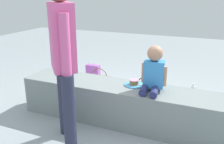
{
  "coord_description": "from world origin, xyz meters",
  "views": [
    {
      "loc": [
        0.83,
        -2.39,
        1.45
      ],
      "look_at": [
        -0.08,
        -0.29,
        0.7
      ],
      "focal_mm": 39.22,
      "sensor_mm": 36.0,
      "label": 1
    }
  ],
  "objects_px": {
    "cake_box_white": "(69,87)",
    "handbag_black_leather": "(144,94)",
    "gift_bag": "(93,72)",
    "water_bottle_near_gift": "(162,91)",
    "handbag_brown_canvas": "(100,82)",
    "child_seated": "(153,71)",
    "party_cup_red": "(152,81)",
    "water_bottle_far_side": "(193,91)",
    "cake_plate": "(134,83)",
    "adult_standing": "(63,48)"
  },
  "relations": [
    {
      "from": "gift_bag",
      "to": "handbag_black_leather",
      "type": "distance_m",
      "value": 1.24
    },
    {
      "from": "cake_plate",
      "to": "child_seated",
      "type": "bearing_deg",
      "value": -16.45
    },
    {
      "from": "adult_standing",
      "to": "handbag_black_leather",
      "type": "xyz_separation_m",
      "value": [
        0.45,
        1.18,
        -0.83
      ]
    },
    {
      "from": "gift_bag",
      "to": "water_bottle_far_side",
      "type": "xyz_separation_m",
      "value": [
        1.68,
        -0.15,
        -0.03
      ]
    },
    {
      "from": "child_seated",
      "to": "gift_bag",
      "type": "xyz_separation_m",
      "value": [
        -1.33,
        1.18,
        -0.53
      ]
    },
    {
      "from": "water_bottle_far_side",
      "to": "handbag_black_leather",
      "type": "height_order",
      "value": "handbag_black_leather"
    },
    {
      "from": "handbag_black_leather",
      "to": "adult_standing",
      "type": "bearing_deg",
      "value": -110.84
    },
    {
      "from": "party_cup_red",
      "to": "cake_box_white",
      "type": "xyz_separation_m",
      "value": [
        -1.07,
        -0.78,
        0.01
      ]
    },
    {
      "from": "water_bottle_near_gift",
      "to": "handbag_brown_canvas",
      "type": "bearing_deg",
      "value": -176.09
    },
    {
      "from": "gift_bag",
      "to": "handbag_brown_canvas",
      "type": "bearing_deg",
      "value": -50.85
    },
    {
      "from": "cake_plate",
      "to": "water_bottle_far_side",
      "type": "bearing_deg",
      "value": 59.05
    },
    {
      "from": "adult_standing",
      "to": "handbag_brown_canvas",
      "type": "xyz_separation_m",
      "value": [
        -0.31,
        1.38,
        -0.85
      ]
    },
    {
      "from": "water_bottle_near_gift",
      "to": "handbag_black_leather",
      "type": "xyz_separation_m",
      "value": [
        -0.19,
        -0.26,
        0.04
      ]
    },
    {
      "from": "child_seated",
      "to": "water_bottle_far_side",
      "type": "height_order",
      "value": "child_seated"
    },
    {
      "from": "child_seated",
      "to": "adult_standing",
      "type": "xyz_separation_m",
      "value": [
        -0.69,
        -0.6,
        0.31
      ]
    },
    {
      "from": "cake_box_white",
      "to": "water_bottle_far_side",
      "type": "bearing_deg",
      "value": 16.27
    },
    {
      "from": "cake_plate",
      "to": "cake_box_white",
      "type": "relative_size",
      "value": 0.67
    },
    {
      "from": "water_bottle_near_gift",
      "to": "handbag_brown_canvas",
      "type": "height_order",
      "value": "handbag_brown_canvas"
    },
    {
      "from": "cake_plate",
      "to": "handbag_brown_canvas",
      "type": "height_order",
      "value": "cake_plate"
    },
    {
      "from": "cake_plate",
      "to": "party_cup_red",
      "type": "distance_m",
      "value": 1.3
    },
    {
      "from": "child_seated",
      "to": "handbag_brown_canvas",
      "type": "distance_m",
      "value": 1.38
    },
    {
      "from": "party_cup_red",
      "to": "cake_box_white",
      "type": "bearing_deg",
      "value": -143.97
    },
    {
      "from": "water_bottle_far_side",
      "to": "cake_box_white",
      "type": "distance_m",
      "value": 1.81
    },
    {
      "from": "adult_standing",
      "to": "water_bottle_far_side",
      "type": "distance_m",
      "value": 2.12
    },
    {
      "from": "child_seated",
      "to": "handbag_black_leather",
      "type": "bearing_deg",
      "value": 113.05
    },
    {
      "from": "gift_bag",
      "to": "water_bottle_near_gift",
      "type": "relative_size",
      "value": 1.33
    },
    {
      "from": "cake_box_white",
      "to": "handbag_brown_canvas",
      "type": "xyz_separation_m",
      "value": [
        0.39,
        0.26,
        0.05
      ]
    },
    {
      "from": "water_bottle_far_side",
      "to": "water_bottle_near_gift",
      "type": "bearing_deg",
      "value": -155.47
    },
    {
      "from": "party_cup_red",
      "to": "adult_standing",
      "type": "bearing_deg",
      "value": -101.16
    },
    {
      "from": "water_bottle_near_gift",
      "to": "water_bottle_far_side",
      "type": "bearing_deg",
      "value": 24.53
    },
    {
      "from": "water_bottle_near_gift",
      "to": "handbag_black_leather",
      "type": "distance_m",
      "value": 0.33
    },
    {
      "from": "cake_plate",
      "to": "water_bottle_near_gift",
      "type": "relative_size",
      "value": 1.02
    },
    {
      "from": "cake_box_white",
      "to": "child_seated",
      "type": "bearing_deg",
      "value": -20.37
    },
    {
      "from": "child_seated",
      "to": "cake_plate",
      "type": "relative_size",
      "value": 2.16
    },
    {
      "from": "gift_bag",
      "to": "party_cup_red",
      "type": "bearing_deg",
      "value": 6.86
    },
    {
      "from": "cake_plate",
      "to": "handbag_black_leather",
      "type": "distance_m",
      "value": 0.61
    },
    {
      "from": "handbag_black_leather",
      "to": "child_seated",
      "type": "bearing_deg",
      "value": -66.95
    },
    {
      "from": "child_seated",
      "to": "water_bottle_near_gift",
      "type": "bearing_deg",
      "value": 93.7
    },
    {
      "from": "handbag_black_leather",
      "to": "gift_bag",
      "type": "bearing_deg",
      "value": 151.14
    },
    {
      "from": "gift_bag",
      "to": "handbag_black_leather",
      "type": "bearing_deg",
      "value": -28.86
    },
    {
      "from": "handbag_black_leather",
      "to": "handbag_brown_canvas",
      "type": "height_order",
      "value": "handbag_black_leather"
    },
    {
      "from": "water_bottle_near_gift",
      "to": "handbag_black_leather",
      "type": "height_order",
      "value": "handbag_black_leather"
    },
    {
      "from": "child_seated",
      "to": "handbag_brown_canvas",
      "type": "height_order",
      "value": "child_seated"
    },
    {
      "from": "gift_bag",
      "to": "handbag_brown_canvas",
      "type": "height_order",
      "value": "handbag_brown_canvas"
    },
    {
      "from": "party_cup_red",
      "to": "handbag_brown_canvas",
      "type": "distance_m",
      "value": 0.87
    },
    {
      "from": "adult_standing",
      "to": "cake_box_white",
      "type": "relative_size",
      "value": 4.81
    },
    {
      "from": "cake_box_white",
      "to": "handbag_black_leather",
      "type": "distance_m",
      "value": 1.15
    },
    {
      "from": "water_bottle_near_gift",
      "to": "handbag_black_leather",
      "type": "bearing_deg",
      "value": -125.94
    },
    {
      "from": "cake_plate",
      "to": "handbag_black_leather",
      "type": "height_order",
      "value": "cake_plate"
    },
    {
      "from": "cake_box_white",
      "to": "handbag_brown_canvas",
      "type": "relative_size",
      "value": 0.98
    }
  ]
}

